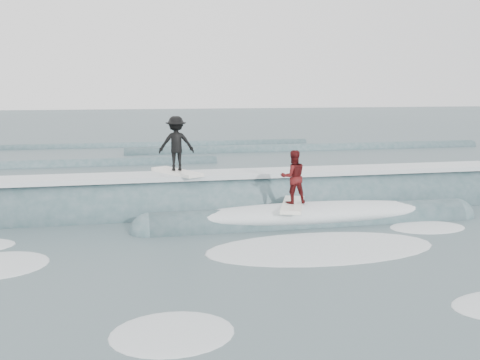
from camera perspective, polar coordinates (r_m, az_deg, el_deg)
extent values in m
plane|color=#3A4E54|center=(13.51, 2.12, -6.37)|extent=(160.00, 160.00, 0.00)
cylinder|color=#325155|center=(16.77, -0.69, -3.12)|extent=(18.38, 2.10, 2.10)
cylinder|color=#325155|center=(15.17, 7.63, -4.63)|extent=(9.00, 1.04, 1.04)
sphere|color=#325155|center=(14.35, -9.67, -5.52)|extent=(1.04, 1.04, 1.04)
sphere|color=#325155|center=(17.16, 21.99, -3.56)|extent=(1.04, 1.04, 1.04)
cube|color=white|center=(16.55, -0.70, 0.65)|extent=(18.00, 1.30, 0.14)
ellipsoid|color=white|center=(15.09, 7.65, -3.53)|extent=(7.60, 1.30, 0.60)
cube|color=white|center=(16.30, -6.75, 0.86)|extent=(1.47, 2.01, 0.10)
imported|color=black|center=(16.18, -6.81, 3.89)|extent=(1.08, 0.65, 1.63)
cube|color=white|center=(14.86, 5.65, -2.63)|extent=(1.22, 2.07, 0.10)
imported|color=#490D0E|center=(14.71, 5.70, 0.35)|extent=(0.72, 0.57, 1.47)
ellipsoid|color=white|center=(15.50, 19.34, -4.80)|extent=(2.17, 1.48, 0.10)
ellipsoid|color=white|center=(8.73, -7.25, -15.91)|extent=(2.14, 1.46, 0.10)
ellipsoid|color=white|center=(12.98, 8.66, -7.17)|extent=(4.57, 3.12, 0.10)
cylinder|color=#325155|center=(32.61, 7.46, 3.19)|extent=(22.00, 0.80, 0.80)
cylinder|color=#325155|center=(34.80, -10.51, 3.53)|extent=(22.00, 0.60, 0.60)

